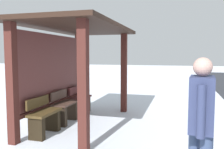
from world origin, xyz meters
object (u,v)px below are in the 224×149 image
bus_shelter (71,51)px  person_walking (201,117)px  bench_right_inside (80,102)px  bench_left_inside (44,119)px  bench_center_inside (65,109)px

bus_shelter → person_walking: bus_shelter is taller
bus_shelter → bench_right_inside: (0.90, 0.19, -1.40)m
bus_shelter → bench_right_inside: bus_shelter is taller
bench_right_inside → person_walking: size_ratio=0.50×
bench_right_inside → person_walking: person_walking is taller
bench_left_inside → bench_right_inside: bench_left_inside is taller
bus_shelter → bench_center_inside: size_ratio=4.37×
bench_left_inside → bench_center_inside: 0.90m
bench_left_inside → bench_right_inside: 1.81m
bus_shelter → person_walking: 3.61m
bus_shelter → bench_center_inside: bearing=90.0°
bench_left_inside → bench_right_inside: bearing=0.0°
bus_shelter → bench_right_inside: bearing=12.1°
bench_left_inside → person_walking: 3.24m
bench_left_inside → bench_right_inside: size_ratio=1.00×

